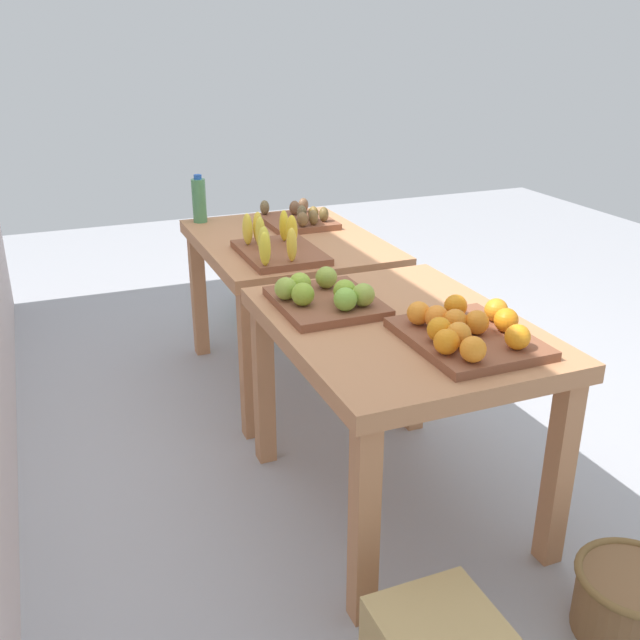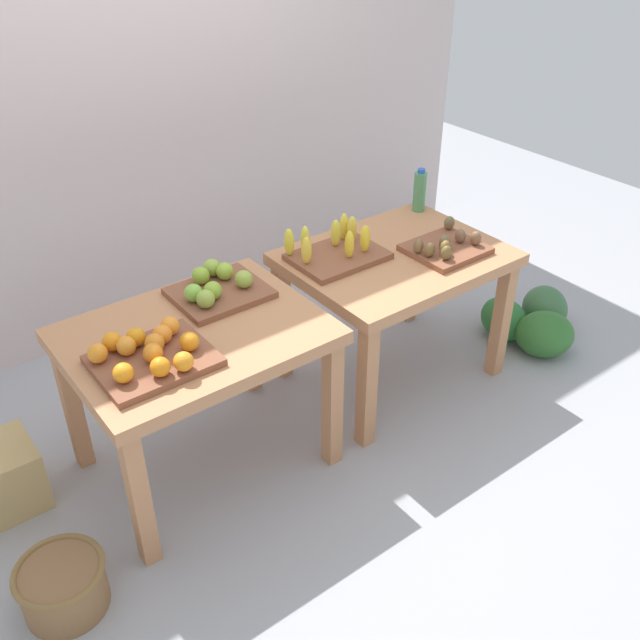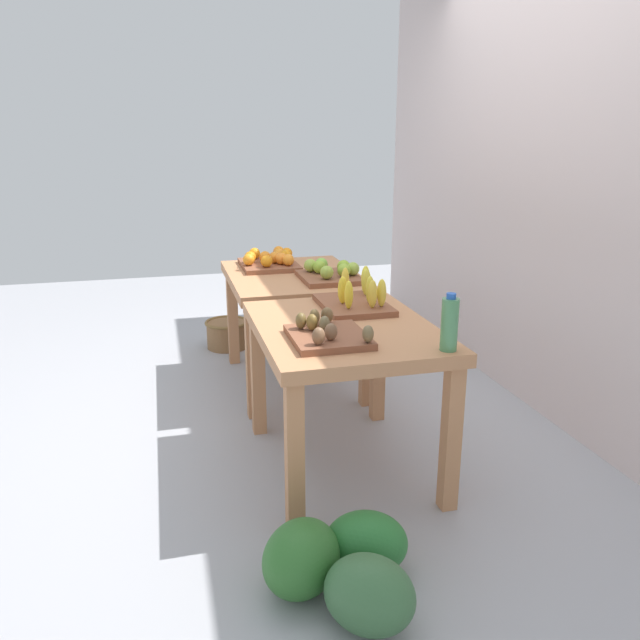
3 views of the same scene
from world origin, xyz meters
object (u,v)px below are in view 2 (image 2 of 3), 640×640
display_table_left (196,351)px  water_bottle (420,191)px  apple_bin (217,288)px  banana_crate (336,250)px  watermelon_pile (533,321)px  display_table_right (395,272)px  kiwi_bin (446,247)px  orange_bin (150,354)px  wicker_basket (63,586)px

display_table_left → water_bottle: bearing=11.1°
apple_bin → water_bottle: 1.36m
display_table_left → banana_crate: (0.85, 0.14, 0.15)m
water_bottle → watermelon_pile: bearing=-53.1°
apple_bin → watermelon_pile: 1.94m
display_table_right → banana_crate: (-0.27, 0.14, 0.15)m
banana_crate → kiwi_bin: 0.54m
apple_bin → watermelon_pile: apple_bin is taller
apple_bin → display_table_right: bearing=-11.4°
watermelon_pile → kiwi_bin: bearing=169.6°
orange_bin → display_table_left: bearing=23.1°
water_bottle → wicker_basket: (-2.37, -0.66, -0.73)m
orange_bin → display_table_right: bearing=4.3°
watermelon_pile → water_bottle: bearing=126.9°
watermelon_pile → wicker_basket: watermelon_pile is taller
display_table_right → water_bottle: water_bottle is taller
display_table_left → display_table_right: size_ratio=1.00×
apple_bin → watermelon_pile: (1.77, -0.44, -0.64)m
display_table_left → kiwi_bin: kiwi_bin is taller
water_bottle → kiwi_bin: bearing=-118.8°
display_table_left → orange_bin: bearing=-156.9°
orange_bin → water_bottle: water_bottle is taller
display_table_left → kiwi_bin: (1.32, -0.14, 0.14)m
kiwi_bin → watermelon_pile: kiwi_bin is taller
orange_bin → kiwi_bin: (1.56, -0.03, -0.01)m
apple_bin → wicker_basket: size_ratio=1.20×
display_table_right → orange_bin: size_ratio=2.33×
apple_bin → water_bottle: water_bottle is taller
orange_bin → banana_crate: size_ratio=1.00×
apple_bin → water_bottle: size_ratio=1.67×
banana_crate → water_bottle: bearing=13.1°
display_table_right → water_bottle: 0.58m
apple_bin → kiwi_bin: bearing=-16.1°
display_table_left → watermelon_pile: bearing=-7.4°
display_table_left → orange_bin: (-0.24, -0.10, 0.15)m
display_table_right → banana_crate: banana_crate is taller
wicker_basket → banana_crate: bearing=16.6°
wicker_basket → water_bottle: bearing=15.5°
orange_bin → watermelon_pile: size_ratio=0.69×
display_table_left → apple_bin: size_ratio=2.60×
display_table_left → water_bottle: 1.61m
kiwi_bin → watermelon_pile: size_ratio=0.58×
display_table_left → watermelon_pile: 2.07m
orange_bin → watermelon_pile: bearing=-4.0°
apple_bin → watermelon_pile: bearing=-13.9°
display_table_left → banana_crate: 0.88m
orange_bin → wicker_basket: size_ratio=1.35×
wicker_basket → display_table_left: bearing=23.6°
watermelon_pile → display_table_right: bearing=163.4°
apple_bin → banana_crate: size_ratio=0.90×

